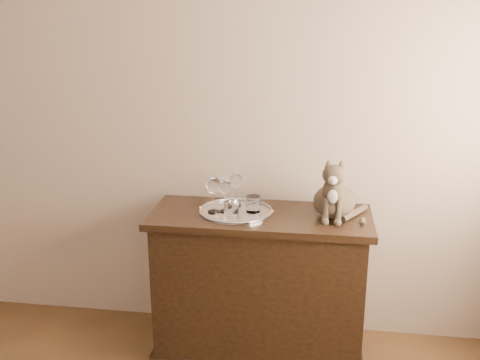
{
  "coord_description": "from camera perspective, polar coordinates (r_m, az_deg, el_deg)",
  "views": [
    {
      "loc": [
        0.89,
        -0.77,
        1.84
      ],
      "look_at": [
        0.49,
        1.95,
        1.03
      ],
      "focal_mm": 40.0,
      "sensor_mm": 36.0,
      "label": 1
    }
  ],
  "objects": [
    {
      "name": "wall_back",
      "position": [
        3.18,
        -7.99,
        7.35
      ],
      "size": [
        4.0,
        0.1,
        2.7
      ],
      "primitive_type": "cube",
      "color": "#C2AA91",
      "rests_on": "ground"
    },
    {
      "name": "sideboard",
      "position": [
        3.07,
        2.08,
        -11.09
      ],
      "size": [
        1.2,
        0.5,
        0.85
      ],
      "primitive_type": null,
      "color": "black",
      "rests_on": "ground"
    },
    {
      "name": "tumbler_c",
      "position": [
        2.89,
        1.42,
        -2.57
      ],
      "size": [
        0.08,
        0.08,
        0.09
      ],
      "primitive_type": "cylinder",
      "color": "white",
      "rests_on": "tray"
    },
    {
      "name": "wine_glass_b",
      "position": [
        2.98,
        -0.41,
        -1.0
      ],
      "size": [
        0.07,
        0.07,
        0.19
      ],
      "primitive_type": null,
      "color": "white",
      "rests_on": "tray"
    },
    {
      "name": "wine_glass_d",
      "position": [
        2.88,
        -1.61,
        -1.61
      ],
      "size": [
        0.07,
        0.07,
        0.19
      ],
      "primitive_type": null,
      "color": "silver",
      "rests_on": "tray"
    },
    {
      "name": "tray",
      "position": [
        2.91,
        -0.42,
        -3.45
      ],
      "size": [
        0.4,
        0.4,
        0.01
      ],
      "primitive_type": "cylinder",
      "color": "silver",
      "rests_on": "sideboard"
    },
    {
      "name": "wine_glass_c",
      "position": [
        2.87,
        -2.86,
        -1.54
      ],
      "size": [
        0.08,
        0.08,
        0.2
      ],
      "primitive_type": null,
      "color": "white",
      "rests_on": "tray"
    },
    {
      "name": "cat",
      "position": [
        2.85,
        10.11,
        -0.6
      ],
      "size": [
        0.37,
        0.35,
        0.34
      ],
      "primitive_type": null,
      "rotation": [
        0.0,
        0.0,
        -0.11
      ],
      "color": "brown",
      "rests_on": "sideboard"
    },
    {
      "name": "tumbler_b",
      "position": [
        2.82,
        -0.91,
        -3.11
      ],
      "size": [
        0.08,
        0.08,
        0.09
      ],
      "primitive_type": "cylinder",
      "color": "white",
      "rests_on": "tray"
    }
  ]
}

